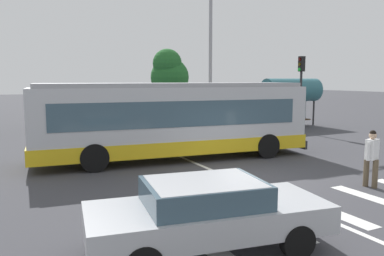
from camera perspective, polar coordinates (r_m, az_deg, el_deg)
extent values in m
plane|color=#3D3D42|center=(12.81, 8.37, -7.41)|extent=(160.00, 160.00, 0.00)
cylinder|color=black|center=(18.19, 7.13, -1.44)|extent=(1.03, 0.40, 1.00)
cylinder|color=black|center=(16.17, 10.99, -2.60)|extent=(1.03, 0.40, 1.00)
cylinder|color=black|center=(16.22, -15.06, -2.69)|extent=(1.03, 0.40, 1.00)
cylinder|color=black|center=(13.92, -14.12, -4.26)|extent=(1.03, 0.40, 1.00)
cube|color=silver|center=(15.56, -2.83, 1.33)|extent=(10.99, 3.65, 2.55)
cube|color=gold|center=(15.69, -2.80, -2.31)|extent=(11.10, 3.68, 0.55)
cube|color=#3D5666|center=(15.53, -2.83, 2.45)|extent=(9.71, 3.56, 0.96)
cube|color=#3D5666|center=(17.92, 13.85, 2.55)|extent=(0.27, 2.24, 1.63)
cube|color=black|center=(17.88, 13.93, 5.40)|extent=(0.26, 1.93, 0.28)
cube|color=#99999E|center=(15.48, -2.86, 6.32)|extent=(10.54, 3.40, 0.16)
cube|color=#28282B|center=(18.15, 14.00, -1.85)|extent=(0.38, 2.55, 0.36)
cylinder|color=brown|center=(12.86, 24.17, -5.97)|extent=(0.16, 0.16, 0.85)
cylinder|color=brown|center=(12.76, 25.27, -6.12)|extent=(0.16, 0.16, 0.85)
cube|color=white|center=(12.67, 24.89, -2.85)|extent=(0.46, 0.36, 0.60)
cylinder|color=white|center=(12.46, 24.45, -3.13)|extent=(0.10, 0.10, 0.55)
cylinder|color=white|center=(12.90, 25.30, -2.84)|extent=(0.10, 0.10, 0.55)
sphere|color=tan|center=(12.61, 24.99, -1.01)|extent=(0.22, 0.22, 0.22)
sphere|color=black|center=(12.60, 25.00, -0.72)|extent=(0.19, 0.19, 0.19)
cylinder|color=black|center=(8.83, 9.14, -12.01)|extent=(0.66, 0.29, 0.64)
cylinder|color=black|center=(7.48, 15.23, -15.80)|extent=(0.66, 0.29, 0.64)
cylinder|color=black|center=(8.02, -9.47, -14.05)|extent=(0.66, 0.29, 0.64)
cube|color=#B7BABF|center=(7.47, 2.41, -12.96)|extent=(4.72, 2.45, 0.52)
cube|color=#3D5666|center=(7.29, 1.76, -9.50)|extent=(2.37, 1.90, 0.44)
cube|color=#B7BABF|center=(7.23, 1.76, -8.09)|extent=(2.18, 1.80, 0.09)
cylinder|color=black|center=(29.52, -15.65, 1.30)|extent=(0.23, 0.65, 0.64)
cylinder|color=black|center=(29.81, -12.47, 1.45)|extent=(0.23, 0.65, 0.64)
cylinder|color=black|center=(26.78, -14.78, 0.75)|extent=(0.23, 0.65, 0.64)
cylinder|color=black|center=(27.09, -11.28, 0.92)|extent=(0.23, 0.65, 0.64)
cube|color=#38383D|center=(28.25, -13.58, 1.76)|extent=(2.01, 4.57, 0.52)
cube|color=#3D5666|center=(28.13, -13.58, 2.72)|extent=(1.69, 2.23, 0.44)
cube|color=#38383D|center=(28.11, -13.59, 3.10)|extent=(1.61, 2.04, 0.09)
cylinder|color=black|center=(29.87, -10.36, 1.51)|extent=(0.20, 0.64, 0.64)
cylinder|color=black|center=(30.37, -7.33, 1.66)|extent=(0.20, 0.64, 0.64)
cylinder|color=black|center=(27.21, -8.71, 1.00)|extent=(0.20, 0.64, 0.64)
cylinder|color=black|center=(27.77, -5.43, 1.18)|extent=(0.20, 0.64, 0.64)
cube|color=#234293|center=(28.76, -7.99, 1.99)|extent=(1.83, 4.51, 0.52)
cube|color=#3D5666|center=(28.64, -7.95, 2.93)|extent=(1.61, 2.16, 0.44)
cube|color=#234293|center=(28.62, -7.96, 3.30)|extent=(1.53, 1.98, 0.09)
cylinder|color=black|center=(31.00, -5.54, 1.80)|extent=(0.23, 0.65, 0.64)
cylinder|color=black|center=(31.70, -2.76, 1.94)|extent=(0.23, 0.65, 0.64)
cylinder|color=black|center=(28.47, -3.29, 1.34)|extent=(0.23, 0.65, 0.64)
cylinder|color=black|center=(29.24, -0.33, 1.51)|extent=(0.23, 0.65, 0.64)
cube|color=black|center=(30.06, -3.01, 2.27)|extent=(2.03, 4.58, 0.52)
cube|color=#3D5666|center=(29.94, -2.94, 3.17)|extent=(1.70, 2.23, 0.44)
cube|color=black|center=(29.93, -2.95, 3.52)|extent=(1.62, 2.05, 0.09)
cylinder|color=#28282B|center=(24.37, 15.60, 3.67)|extent=(0.14, 0.14, 3.66)
cube|color=black|center=(24.34, 15.78, 9.04)|extent=(0.28, 0.32, 0.90)
cylinder|color=#410907|center=(24.24, 15.50, 9.70)|extent=(0.04, 0.20, 0.20)
cylinder|color=#463707|center=(24.23, 15.48, 8.99)|extent=(0.04, 0.20, 0.20)
cylinder|color=green|center=(24.22, 15.46, 8.28)|extent=(0.04, 0.20, 0.20)
cylinder|color=#28282B|center=(25.72, 10.86, 2.46)|extent=(0.12, 0.12, 2.30)
cylinder|color=#28282B|center=(28.36, 17.42, 2.69)|extent=(0.12, 0.12, 2.30)
cube|color=slate|center=(27.52, 13.36, 2.94)|extent=(3.90, 0.04, 1.93)
cylinder|color=#2D6670|center=(26.93, 14.38, 5.41)|extent=(4.14, 1.54, 1.54)
cube|color=#4C3823|center=(27.06, 14.25, 1.11)|extent=(3.25, 0.36, 0.08)
cylinder|color=#939399|center=(23.35, 2.73, 11.63)|extent=(0.20, 0.20, 10.05)
cylinder|color=brown|center=(34.19, -3.26, 3.64)|extent=(0.36, 0.36, 2.21)
sphere|color=#236028|center=(34.13, -3.29, 7.45)|extent=(3.33, 3.33, 3.33)
sphere|color=#236028|center=(33.78, -3.65, 9.43)|extent=(2.50, 2.50, 2.50)
cube|color=silver|center=(8.32, 0.55, -15.47)|extent=(0.45, 2.82, 0.01)
cube|color=silver|center=(9.23, 10.93, -13.28)|extent=(0.45, 2.82, 0.01)
cube|color=silver|center=(10.38, 19.09, -11.21)|extent=(0.45, 2.82, 0.01)
cube|color=silver|center=(11.70, 25.43, -9.43)|extent=(0.45, 2.82, 0.01)
cube|color=silver|center=(14.21, 2.15, -5.86)|extent=(0.16, 24.00, 0.01)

